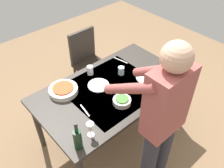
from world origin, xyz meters
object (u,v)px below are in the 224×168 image
at_px(water_cup_near_left, 90,70).
at_px(water_cup_near_right, 121,71).
at_px(serving_bowl_pasta, 63,90).
at_px(wine_bottle, 78,139).
at_px(person_server, 161,120).
at_px(dinner_plate_far, 99,85).
at_px(dinner_plate_near, 146,78).
at_px(wine_glass_left, 90,127).
at_px(wine_glass_right, 177,67).
at_px(dining_table, 112,92).
at_px(side_bowl_salad, 122,101).
at_px(chair_near, 87,59).

relative_size(water_cup_near_left, water_cup_near_right, 1.10).
bearing_deg(serving_bowl_pasta, wine_bottle, 67.13).
xyz_separation_m(person_server, dinner_plate_far, (-0.04, -0.85, -0.21)).
bearing_deg(dinner_plate_near, person_server, 49.42).
xyz_separation_m(wine_bottle, wine_glass_left, (-0.15, -0.03, -0.01)).
bearing_deg(wine_glass_right, dining_table, -24.28).
bearing_deg(side_bowl_salad, serving_bowl_pasta, -56.72).
height_order(water_cup_near_right, dinner_plate_far, water_cup_near_right).
bearing_deg(chair_near, water_cup_near_left, 57.31).
height_order(serving_bowl_pasta, dinner_plate_near, serving_bowl_pasta).
bearing_deg(wine_bottle, chair_near, -129.28).
height_order(serving_bowl_pasta, side_bowl_salad, same).
bearing_deg(dinner_plate_far, serving_bowl_pasta, -25.65).
bearing_deg(wine_glass_right, person_server, 27.42).
distance_m(wine_glass_right, side_bowl_salad, 0.78).
height_order(wine_bottle, dinner_plate_near, wine_bottle).
height_order(dining_table, wine_glass_left, wine_glass_left).
bearing_deg(wine_bottle, water_cup_near_left, -133.45).
distance_m(water_cup_near_right, side_bowl_salad, 0.47).
xyz_separation_m(chair_near, wine_bottle, (1.00, 1.22, 0.33)).
bearing_deg(dinner_plate_near, wine_glass_left, 12.07).
relative_size(chair_near, side_bowl_salad, 5.06).
distance_m(chair_near, person_server, 1.71).
distance_m(wine_glass_right, water_cup_near_left, 0.97).
height_order(chair_near, serving_bowl_pasta, chair_near).
distance_m(wine_bottle, water_cup_near_left, 0.97).
xyz_separation_m(dining_table, wine_glass_left, (0.55, 0.34, 0.17)).
height_order(side_bowl_salad, dinner_plate_near, side_bowl_salad).
relative_size(wine_glass_left, wine_glass_right, 1.00).
bearing_deg(dining_table, wine_glass_right, 155.72).
relative_size(person_server, serving_bowl_pasta, 5.63).
relative_size(water_cup_near_right, dinner_plate_near, 0.41).
distance_m(dining_table, serving_bowl_pasta, 0.52).
height_order(chair_near, dinner_plate_far, chair_near).
height_order(wine_glass_right, serving_bowl_pasta, wine_glass_right).
bearing_deg(person_server, side_bowl_salad, -94.68).
xyz_separation_m(dining_table, chair_near, (-0.30, -0.86, -0.15)).
bearing_deg(chair_near, side_bowl_salad, 70.55).
bearing_deg(dinner_plate_far, side_bowl_salad, 90.85).
height_order(chair_near, water_cup_near_right, chair_near).
bearing_deg(wine_bottle, dinner_plate_far, -141.38).
distance_m(dining_table, dinner_plate_near, 0.42).
xyz_separation_m(person_server, wine_glass_left, (0.42, -0.40, -0.11)).
bearing_deg(dinner_plate_far, water_cup_near_left, -105.15).
xyz_separation_m(wine_glass_right, dinner_plate_near, (0.31, -0.17, -0.10)).
bearing_deg(dinner_plate_near, chair_near, -85.25).
bearing_deg(water_cup_near_left, dinner_plate_far, 74.85).
bearing_deg(serving_bowl_pasta, wine_glass_left, 78.66).
bearing_deg(serving_bowl_pasta, person_server, 106.46).
bearing_deg(serving_bowl_pasta, side_bowl_salad, 123.28).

